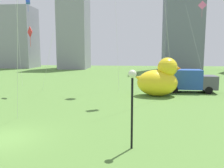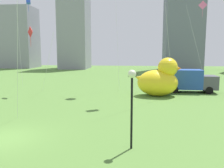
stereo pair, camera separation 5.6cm
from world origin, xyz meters
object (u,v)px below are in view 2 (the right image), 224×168
at_px(kite_pink, 202,9).
at_px(kite_red, 31,34).
at_px(box_truck, 188,81).
at_px(kite_blue, 28,1).
at_px(giant_inflatable_duck, 159,80).
at_px(lamppost, 132,91).

xyz_separation_m(kite_pink, kite_red, (-21.88, -9.94, -4.17)).
xyz_separation_m(box_truck, kite_blue, (-22.73, 5.10, 11.15)).
bearing_deg(box_truck, kite_blue, 167.34).
relative_size(kite_pink, kite_blue, 0.94).
xyz_separation_m(box_truck, kite_red, (-18.82, -3.05, 5.65)).
height_order(giant_inflatable_duck, box_truck, giant_inflatable_duck).
height_order(lamppost, box_truck, lamppost).
height_order(giant_inflatable_duck, kite_blue, kite_blue).
height_order(lamppost, kite_blue, kite_blue).
xyz_separation_m(giant_inflatable_duck, kite_blue, (-18.89, 7.91, 10.72)).
bearing_deg(box_truck, lamppost, -110.16).
relative_size(lamppost, box_truck, 0.65).
distance_m(box_truck, kite_red, 19.89).
bearing_deg(giant_inflatable_duck, box_truck, 36.15).
height_order(box_truck, kite_blue, kite_blue).
height_order(lamppost, kite_red, kite_red).
height_order(box_truck, kite_pink, kite_pink).
distance_m(kite_blue, kite_red, 10.58).
bearing_deg(box_truck, kite_red, -170.79).
bearing_deg(kite_pink, kite_red, -155.57).
relative_size(lamppost, kite_red, 0.53).
distance_m(box_truck, kite_blue, 25.82).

